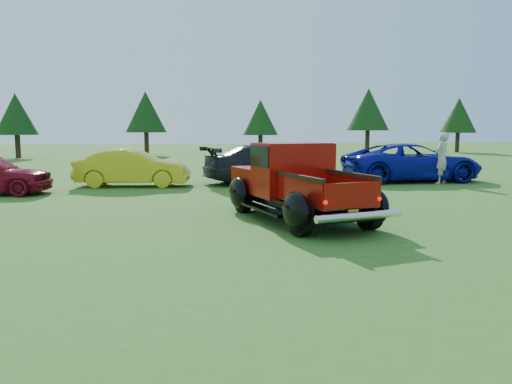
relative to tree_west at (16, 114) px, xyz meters
name	(u,v)px	position (x,y,z in m)	size (l,w,h in m)	color
ground	(278,235)	(12.00, -29.00, -3.11)	(120.00, 120.00, 0.00)	#3B621C
tree_west	(16,114)	(0.00, 0.00, 0.00)	(2.94, 2.94, 4.60)	#332114
tree_mid_left	(146,112)	(9.00, 2.00, 0.27)	(3.20, 3.20, 5.00)	#332114
tree_mid_right	(260,118)	(18.00, 1.00, -0.14)	(2.82, 2.82, 4.40)	#332114
tree_east	(368,110)	(27.00, 0.50, 0.55)	(3.46, 3.46, 5.40)	#332114
tree_far_east	(459,115)	(36.00, 1.50, 0.14)	(3.07, 3.07, 4.80)	#332114
pickup_truck	(292,182)	(12.79, -27.17, -2.26)	(3.05, 5.06, 1.78)	black
show_car_yellow	(133,168)	(8.81, -19.75, -2.44)	(1.43, 4.09, 1.35)	gold
show_car_grey	(269,164)	(13.96, -19.58, -2.37)	(2.08, 5.11, 1.48)	black
show_car_blue	(412,162)	(19.75, -20.13, -2.35)	(2.52, 5.46, 1.52)	#0D128F
spectator	(441,158)	(20.38, -21.21, -2.13)	(0.72, 0.47, 1.97)	#B3AA9B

